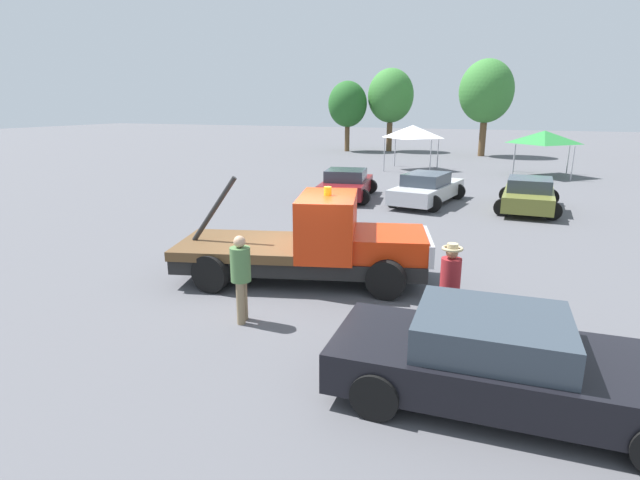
% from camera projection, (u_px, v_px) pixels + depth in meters
% --- Properties ---
extents(ground_plane, '(160.00, 160.00, 0.00)m').
position_uv_depth(ground_plane, '(301.00, 279.00, 12.21)').
color(ground_plane, '#545459').
extents(tow_truck, '(6.34, 3.61, 2.51)m').
position_uv_depth(tow_truck, '(316.00, 244.00, 11.93)').
color(tow_truck, black).
rests_on(tow_truck, ground).
extents(foreground_car, '(4.99, 2.25, 1.34)m').
position_uv_depth(foreground_car, '(503.00, 361.00, 7.01)').
color(foreground_car, black).
rests_on(foreground_car, ground).
extents(person_near_truck, '(0.38, 0.38, 1.73)m').
position_uv_depth(person_near_truck, '(450.00, 281.00, 9.13)').
color(person_near_truck, '#38383D').
rests_on(person_near_truck, ground).
extents(person_at_hood, '(0.39, 0.39, 1.75)m').
position_uv_depth(person_at_hood, '(241.00, 273.00, 9.58)').
color(person_at_hood, '#847051').
rests_on(person_at_hood, ground).
extents(parked_car_maroon, '(2.96, 4.54, 1.34)m').
position_uv_depth(parked_car_maroon, '(346.00, 184.00, 22.51)').
color(parked_car_maroon, maroon).
rests_on(parked_car_maroon, ground).
extents(parked_car_silver, '(2.89, 5.10, 1.34)m').
position_uv_depth(parked_car_silver, '(427.00, 189.00, 21.36)').
color(parked_car_silver, '#B7B7BC').
rests_on(parked_car_silver, ground).
extents(parked_car_olive, '(2.48, 4.57, 1.34)m').
position_uv_depth(parked_car_olive, '(529.00, 195.00, 19.95)').
color(parked_car_olive, olive).
rests_on(parked_car_olive, ground).
extents(canopy_tent_white, '(2.98, 2.98, 2.85)m').
position_uv_depth(canopy_tent_white, '(413.00, 132.00, 32.00)').
color(canopy_tent_white, '#9E9EA3').
rests_on(canopy_tent_white, ground).
extents(canopy_tent_green, '(3.14, 3.14, 2.65)m').
position_uv_depth(canopy_tent_green, '(544.00, 137.00, 29.21)').
color(canopy_tent_green, '#9E9EA3').
rests_on(canopy_tent_green, ground).
extents(tree_left, '(4.28, 4.28, 7.64)m').
position_uv_depth(tree_left, '(486.00, 91.00, 39.94)').
color(tree_left, brown).
rests_on(tree_left, ground).
extents(tree_center, '(3.45, 3.45, 6.16)m').
position_uv_depth(tree_center, '(348.00, 104.00, 44.44)').
color(tree_center, brown).
rests_on(tree_center, ground).
extents(tree_right, '(4.05, 4.05, 7.23)m').
position_uv_depth(tree_right, '(391.00, 96.00, 44.41)').
color(tree_right, brown).
rests_on(tree_right, ground).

